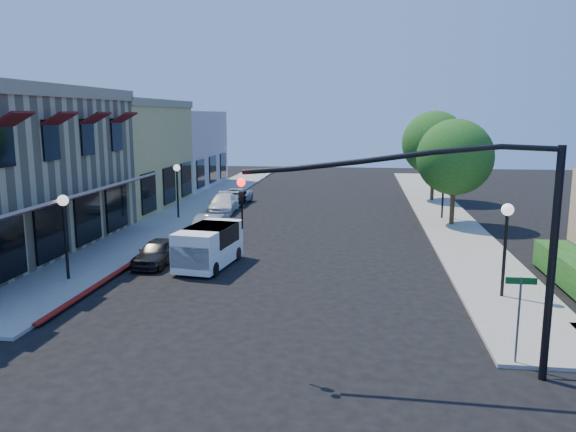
# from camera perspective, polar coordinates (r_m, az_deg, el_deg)

# --- Properties ---
(ground) EXTENTS (120.00, 120.00, 0.00)m
(ground) POSITION_cam_1_polar(r_m,az_deg,el_deg) (14.73, -6.41, -16.92)
(ground) COLOR black
(ground) RESTS_ON ground
(sidewalk_left) EXTENTS (3.50, 50.00, 0.12)m
(sidewalk_left) POSITION_cam_1_polar(r_m,az_deg,el_deg) (42.00, -9.24, 1.02)
(sidewalk_left) COLOR gray
(sidewalk_left) RESTS_ON ground
(sidewalk_right) EXTENTS (3.50, 50.00, 0.12)m
(sidewalk_right) POSITION_cam_1_polar(r_m,az_deg,el_deg) (40.63, 15.13, 0.49)
(sidewalk_right) COLOR gray
(sidewalk_right) RESTS_ON ground
(curb_red_strip) EXTENTS (0.25, 10.00, 0.06)m
(curb_red_strip) POSITION_cam_1_polar(r_m,az_deg,el_deg) (24.01, -18.01, -6.49)
(curb_red_strip) COLOR maroon
(curb_red_strip) RESTS_ON ground
(yellow_stucco_building) EXTENTS (10.00, 12.00, 7.60)m
(yellow_stucco_building) POSITION_cam_1_polar(r_m,az_deg,el_deg) (43.10, -18.45, 5.87)
(yellow_stucco_building) COLOR tan
(yellow_stucco_building) RESTS_ON ground
(pink_stucco_building) EXTENTS (10.00, 12.00, 7.00)m
(pink_stucco_building) POSITION_cam_1_polar(r_m,az_deg,el_deg) (54.15, -12.90, 6.61)
(pink_stucco_building) COLOR beige
(pink_stucco_building) RESTS_ON ground
(street_tree_a) EXTENTS (4.56, 4.56, 6.48)m
(street_tree_a) POSITION_cam_1_polar(r_m,az_deg,el_deg) (35.23, 16.59, 5.75)
(street_tree_a) COLOR #392817
(street_tree_a) RESTS_ON ground
(street_tree_b) EXTENTS (4.94, 4.94, 7.02)m
(street_tree_b) POSITION_cam_1_polar(r_m,az_deg,el_deg) (45.09, 14.64, 7.19)
(street_tree_b) COLOR #392817
(street_tree_b) RESTS_ON ground
(signal_mast_arm) EXTENTS (8.01, 0.39, 6.00)m
(signal_mast_arm) POSITION_cam_1_polar(r_m,az_deg,el_deg) (14.67, 17.57, -0.53)
(signal_mast_arm) COLOR black
(signal_mast_arm) RESTS_ON ground
(street_name_sign) EXTENTS (0.80, 0.06, 2.50)m
(street_name_sign) POSITION_cam_1_polar(r_m,az_deg,el_deg) (16.29, 22.44, -8.48)
(street_name_sign) COLOR #595B5E
(street_name_sign) RESTS_ON ground
(lamppost_left_near) EXTENTS (0.44, 0.44, 3.57)m
(lamppost_left_near) POSITION_cam_1_polar(r_m,az_deg,el_deg) (24.13, -21.80, 0.04)
(lamppost_left_near) COLOR black
(lamppost_left_near) RESTS_ON ground
(lamppost_left_far) EXTENTS (0.44, 0.44, 3.57)m
(lamppost_left_far) POSITION_cam_1_polar(r_m,az_deg,el_deg) (36.85, -11.21, 3.88)
(lamppost_left_far) COLOR black
(lamppost_left_far) RESTS_ON ground
(lamppost_right_near) EXTENTS (0.44, 0.44, 3.57)m
(lamppost_right_near) POSITION_cam_1_polar(r_m,az_deg,el_deg) (21.72, 21.31, -1.00)
(lamppost_right_near) COLOR black
(lamppost_right_near) RESTS_ON ground
(lamppost_right_far) EXTENTS (0.44, 0.44, 3.57)m
(lamppost_right_far) POSITION_cam_1_polar(r_m,az_deg,el_deg) (37.29, 15.54, 3.77)
(lamppost_right_far) COLOR black
(lamppost_right_far) RESTS_ON ground
(white_van) EXTENTS (2.29, 4.31, 1.82)m
(white_van) POSITION_cam_1_polar(r_m,az_deg,el_deg) (25.20, -8.09, -2.81)
(white_van) COLOR white
(white_van) RESTS_ON ground
(parked_car_a) EXTENTS (1.54, 3.50, 1.17)m
(parked_car_a) POSITION_cam_1_polar(r_m,az_deg,el_deg) (26.07, -13.14, -3.60)
(parked_car_a) COLOR black
(parked_car_a) RESTS_ON ground
(parked_car_b) EXTENTS (1.52, 4.20, 1.38)m
(parked_car_b) POSITION_cam_1_polar(r_m,az_deg,el_deg) (30.38, -8.06, -1.27)
(parked_car_b) COLOR #A8ABAD
(parked_car_b) RESTS_ON ground
(parked_car_c) EXTENTS (1.91, 4.36, 1.24)m
(parked_car_c) POSITION_cam_1_polar(r_m,az_deg,el_deg) (39.20, -6.59, 1.26)
(parked_car_c) COLOR white
(parked_car_c) RESTS_ON ground
(parked_car_d) EXTENTS (2.15, 4.30, 1.17)m
(parked_car_d) POSITION_cam_1_polar(r_m,az_deg,el_deg) (42.76, -5.39, 1.98)
(parked_car_d) COLOR #B3B6B8
(parked_car_d) RESTS_ON ground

